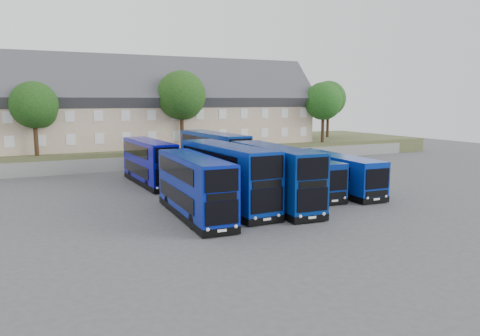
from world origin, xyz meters
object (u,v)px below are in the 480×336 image
dd_front_left (194,188)px  tree_east (324,103)px  dd_front_mid (227,177)px  coach_east_a (297,175)px  tree_far (329,100)px  tree_mid (182,97)px  tree_west (36,107)px

dd_front_left → tree_east: tree_east is taller
dd_front_mid → coach_east_a: dd_front_mid is taller
dd_front_left → tree_far: size_ratio=1.19×
tree_mid → tree_east: bearing=-1.4°
tree_far → coach_east_a: bearing=-130.6°
dd_front_left → tree_far: bearing=45.4°
dd_front_mid → tree_far: (30.58, 29.29, 5.51)m
dd_front_left → tree_west: size_ratio=1.35×
tree_east → tree_far: tree_far is taller
dd_front_mid → coach_east_a: bearing=16.4°
dd_front_left → dd_front_mid: 3.57m
dd_front_left → tree_far: tree_far is taller
dd_front_left → coach_east_a: size_ratio=0.91×
dd_front_mid → tree_mid: tree_mid is taller
tree_east → tree_far: bearing=49.4°
tree_east → coach_east_a: bearing=-130.7°
tree_far → tree_east: bearing=-130.6°
dd_front_left → coach_east_a: (10.69, 4.16, -0.48)m
dd_front_mid → tree_mid: (4.58, 22.79, 5.85)m
dd_front_mid → tree_mid: bearing=77.0°
tree_far → tree_mid: bearing=-166.0°
coach_east_a → tree_east: (17.03, 19.83, 5.88)m
tree_west → tree_mid: (16.00, 0.50, 1.02)m
dd_front_left → tree_west: (-8.29, 23.99, 5.06)m
coach_east_a → dd_front_left: bearing=-155.9°
tree_west → tree_far: (42.00, 7.00, 0.68)m
tree_west → tree_mid: bearing=1.8°
tree_west → tree_east: size_ratio=0.94×
dd_front_left → tree_mid: bearing=75.4°
tree_mid → tree_west: bearing=-178.2°
tree_far → dd_front_left: bearing=-137.4°
dd_front_mid → tree_east: tree_east is taller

